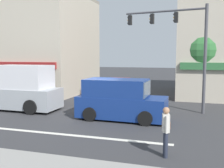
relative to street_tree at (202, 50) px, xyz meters
name	(u,v)px	position (x,y,z in m)	size (l,w,h in m)	color
ground_plane	(94,116)	(-5.77, -7.48, -3.71)	(120.00, 120.00, 0.00)	#333335
lane_marking_stripe	(65,135)	(-5.77, -10.98, -3.71)	(9.00, 0.24, 0.01)	silver
building_left_block	(19,45)	(-16.36, 0.56, 0.64)	(13.09, 8.65, 8.70)	#B7AD99
street_tree	(202,50)	(0.00, 0.00, 0.00)	(3.28, 3.28, 5.37)	#4C3823
utility_pole_near_left	(21,42)	(-14.38, -1.90, 0.75)	(1.40, 0.22, 8.63)	brown
traffic_light_mast	(182,39)	(-1.31, -4.77, 0.59)	(4.85, 0.86, 6.20)	#47474C
sedan_crossing_rightbound	(118,90)	(-6.09, -1.45, -3.00)	(2.12, 4.22, 1.58)	maroon
box_truck_waiting_far	(18,89)	(-10.93, -7.08, -2.46)	(5.61, 2.26, 2.75)	#999EA3
van_parked_curbside	(120,100)	(-4.26, -7.67, -2.71)	(4.65, 2.13, 2.11)	navy
pedestrian_foreground_with_bag	(166,129)	(-1.48, -12.20, -2.76)	(0.31, 0.69, 1.67)	#232838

